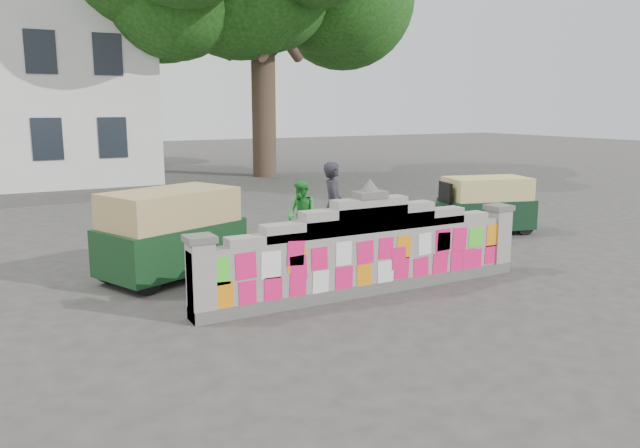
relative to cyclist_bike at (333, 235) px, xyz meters
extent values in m
plane|color=#383533|center=(-0.64, -2.34, -0.54)|extent=(100.00, 100.00, 0.00)
cube|color=#4C4C49|center=(-0.64, -2.34, -0.44)|extent=(6.40, 0.42, 0.20)
cube|color=gray|center=(-0.64, -2.34, 0.06)|extent=(6.40, 0.32, 1.00)
cube|color=gray|center=(-0.64, -2.34, 0.63)|extent=(5.20, 0.32, 0.14)
cube|color=gray|center=(-0.64, -2.34, 0.70)|extent=(4.00, 0.32, 0.28)
cube|color=gray|center=(-0.64, -2.34, 0.78)|extent=(2.60, 0.32, 0.44)
cube|color=gray|center=(-0.64, -2.34, 0.85)|extent=(1.40, 0.32, 0.58)
cube|color=#4C4C49|center=(-0.64, -2.34, 1.20)|extent=(0.55, 0.36, 0.12)
cone|color=#4C4C49|center=(-0.64, -2.34, 1.36)|extent=(0.36, 0.36, 0.22)
cube|color=gray|center=(-3.66, -2.34, 0.08)|extent=(0.36, 0.40, 1.24)
cube|color=#4C4C49|center=(-3.66, -2.34, 0.74)|extent=(0.44, 0.44, 0.10)
cube|color=gray|center=(2.38, -2.34, 0.08)|extent=(0.36, 0.40, 1.24)
cube|color=#4C4C49|center=(2.38, -2.34, 0.74)|extent=(0.44, 0.44, 0.10)
cylinder|color=#38281E|center=(5.36, 15.66, 2.46)|extent=(1.10, 1.10, 6.00)
imported|color=black|center=(0.00, 0.00, 0.00)|extent=(2.18, 1.49, 1.09)
imported|color=#24222B|center=(0.00, 0.00, 0.38)|extent=(0.67, 0.79, 1.84)
imported|color=green|center=(-0.04, 1.37, 0.24)|extent=(0.70, 0.84, 1.56)
cube|color=#113417|center=(-3.37, 0.31, 0.05)|extent=(2.94, 2.29, 0.87)
cube|color=tan|center=(-3.37, 0.31, 0.81)|extent=(2.72, 2.16, 0.65)
cube|color=#113417|center=(-2.11, 0.83, 0.05)|extent=(0.79, 0.91, 0.76)
cube|color=black|center=(-2.11, 0.83, 0.70)|extent=(0.37, 0.74, 0.65)
cylinder|color=black|center=(-2.01, 0.87, -0.27)|extent=(0.55, 0.33, 0.54)
cylinder|color=black|center=(-4.05, -0.61, -0.27)|extent=(0.55, 0.33, 0.54)
cylinder|color=black|center=(-4.50, 0.50, -0.27)|extent=(0.55, 0.33, 0.54)
cube|color=black|center=(4.91, 0.62, -0.03)|extent=(2.47, 1.74, 0.74)
cube|color=tan|center=(4.91, 0.62, 0.62)|extent=(2.27, 1.65, 0.56)
cube|color=black|center=(3.79, 0.92, -0.03)|extent=(0.62, 0.75, 0.65)
cube|color=black|center=(3.79, 0.92, 0.53)|extent=(0.24, 0.65, 0.56)
cylinder|color=black|center=(3.70, 0.94, -0.31)|extent=(0.48, 0.23, 0.46)
cylinder|color=black|center=(5.85, 0.90, -0.31)|extent=(0.48, 0.23, 0.46)
cylinder|color=black|center=(5.59, -0.09, -0.31)|extent=(0.48, 0.23, 0.46)
camera|label=1|loc=(-6.47, -11.16, 2.68)|focal=35.00mm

